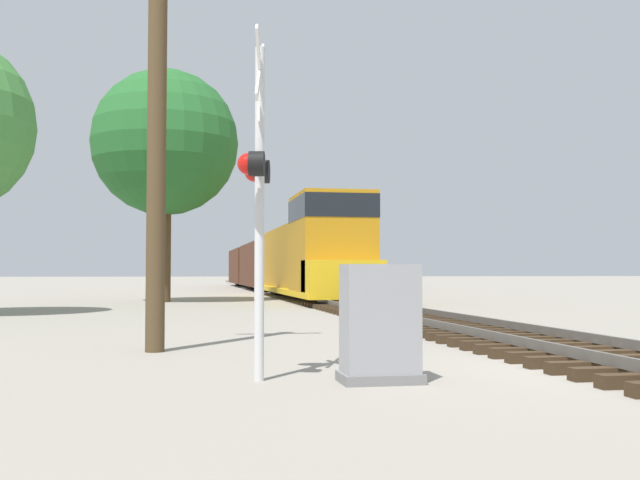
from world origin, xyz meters
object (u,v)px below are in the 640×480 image
(freight_train, at_px, (274,264))
(tree_mid_background, at_px, (165,143))
(utility_pole, at_px, (157,104))
(tree_deep_background, at_px, (338,229))
(crossing_signal_near, at_px, (258,181))
(relay_cabinet, at_px, (380,324))

(freight_train, bearing_deg, tree_mid_background, -114.06)
(utility_pole, relative_size, tree_deep_background, 1.17)
(freight_train, bearing_deg, crossing_signal_near, -97.30)
(freight_train, distance_m, tree_mid_background, 17.19)
(crossing_signal_near, bearing_deg, tree_mid_background, -164.55)
(freight_train, relative_size, tree_deep_background, 6.88)
(freight_train, xyz_separation_m, relay_cabinet, (-3.60, -39.68, -1.15))
(freight_train, relative_size, crossing_signal_near, 11.10)
(crossing_signal_near, xyz_separation_m, utility_pole, (-1.33, 3.58, 1.69))
(relay_cabinet, height_order, tree_deep_background, tree_deep_background)
(utility_pole, xyz_separation_m, tree_mid_background, (-0.32, 20.72, 2.86))
(crossing_signal_near, height_order, utility_pole, utility_pole)
(tree_mid_background, xyz_separation_m, tree_deep_background, (13.08, 25.12, -2.23))
(freight_train, distance_m, relay_cabinet, 39.86)
(crossing_signal_near, xyz_separation_m, relay_cabinet, (1.44, -0.41, -1.75))
(crossing_signal_near, height_order, tree_deep_background, tree_deep_background)
(crossing_signal_near, bearing_deg, utility_pole, -148.02)
(crossing_signal_near, bearing_deg, freight_train, -175.75)
(tree_mid_background, bearing_deg, relay_cabinet, -82.88)
(freight_train, bearing_deg, tree_deep_background, 57.79)
(tree_deep_background, bearing_deg, tree_mid_background, -117.50)
(crossing_signal_near, distance_m, relay_cabinet, 2.30)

